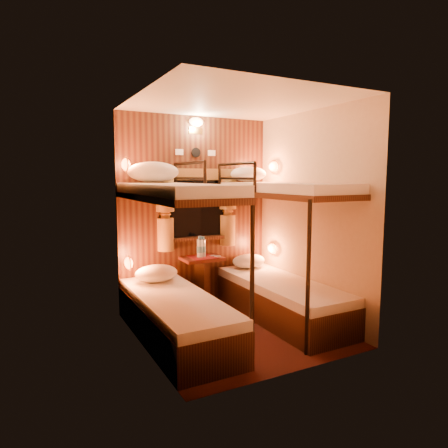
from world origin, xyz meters
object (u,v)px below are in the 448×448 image
bunk_left (176,286)px  bottle_left (200,248)px  bottle_right (203,248)px  bunk_right (281,272)px  table (202,275)px

bunk_left → bottle_left: 1.01m
bottle_left → bottle_right: size_ratio=1.05×
bunk_right → bottle_left: size_ratio=7.03×
bunk_left → bottle_right: 1.06m
bottle_right → bottle_left: bearing=-157.5°
bunk_left → bottle_left: (0.61, 0.77, 0.21)m
bunk_right → bottle_right: 1.03m
bunk_left → bottle_left: bearing=51.5°
bunk_left → bottle_right: bearing=50.0°
table → bottle_left: bottle_left is taller
bunk_right → bottle_right: size_ratio=7.41×
bottle_left → bottle_right: bottle_left is taller
bottle_left → bottle_right: 0.06m
table → bottle_left: (-0.03, -0.01, 0.35)m
bunk_left → bunk_right: same height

